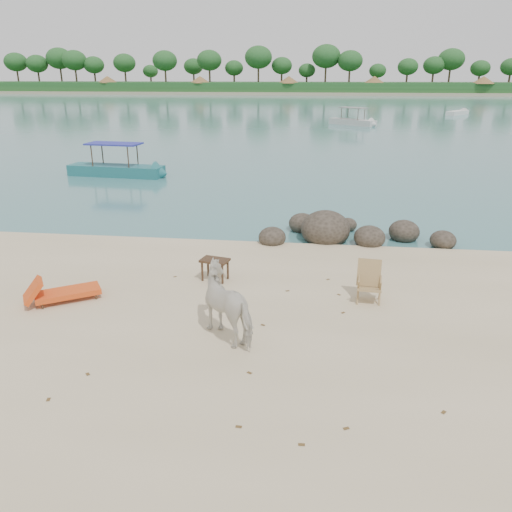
% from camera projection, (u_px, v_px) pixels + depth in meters
% --- Properties ---
extents(water, '(400.00, 400.00, 0.00)m').
position_uv_depth(water, '(312.00, 103.00, 94.41)').
color(water, '#3B7276').
rests_on(water, ground).
extents(far_shore, '(420.00, 90.00, 1.40)m').
position_uv_depth(far_shore, '(316.00, 90.00, 169.00)').
color(far_shore, tan).
rests_on(far_shore, ground).
extents(far_scenery, '(420.00, 18.00, 9.50)m').
position_uv_depth(far_scenery, '(315.00, 82.00, 136.87)').
color(far_scenery, '#1E4C1E').
rests_on(far_scenery, ground).
extents(boulders, '(6.25, 2.73, 1.22)m').
position_uv_depth(boulders, '(341.00, 232.00, 16.47)').
color(boulders, '#2E281F').
rests_on(boulders, ground).
extents(cow, '(1.80, 1.75, 1.46)m').
position_uv_depth(cow, '(231.00, 304.00, 10.10)').
color(cow, silver).
rests_on(cow, ground).
extents(side_table, '(0.80, 0.62, 0.57)m').
position_uv_depth(side_table, '(215.00, 271.00, 13.02)').
color(side_table, black).
rests_on(side_table, ground).
extents(lounge_chair, '(1.90, 1.55, 0.55)m').
position_uv_depth(lounge_chair, '(67.00, 290.00, 11.87)').
color(lounge_chair, '#F1521C').
rests_on(lounge_chair, ground).
extents(deck_chair, '(0.68, 0.73, 0.95)m').
position_uv_depth(deck_chair, '(370.00, 284.00, 11.71)').
color(deck_chair, '#A48052').
rests_on(deck_chair, ground).
extents(boat_near, '(5.89, 1.84, 2.83)m').
position_uv_depth(boat_near, '(114.00, 148.00, 26.46)').
color(boat_near, '#1E6368').
rests_on(boat_near, water).
extents(boat_mid, '(5.55, 4.95, 2.96)m').
position_uv_depth(boat_mid, '(353.00, 110.00, 53.46)').
color(boat_mid, '#B9B8B5').
rests_on(boat_mid, water).
extents(boat_far, '(4.22, 5.07, 0.63)m').
position_uv_depth(boat_far, '(458.00, 112.00, 67.37)').
color(boat_far, silver).
rests_on(boat_far, water).
extents(dead_leaves, '(6.58, 6.46, 0.00)m').
position_uv_depth(dead_leaves, '(267.00, 345.00, 10.01)').
color(dead_leaves, brown).
rests_on(dead_leaves, ground).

